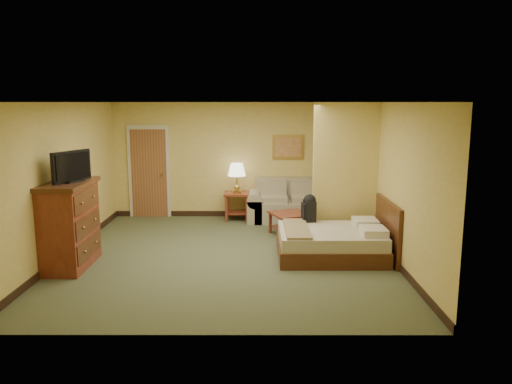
{
  "coord_description": "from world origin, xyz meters",
  "views": [
    {
      "loc": [
        0.5,
        -8.27,
        2.6
      ],
      "look_at": [
        0.49,
        0.6,
        1.0
      ],
      "focal_mm": 35.0,
      "sensor_mm": 36.0,
      "label": 1
    }
  ],
  "objects_px": {
    "loveseat": "(289,207)",
    "bed": "(335,242)",
    "dresser": "(69,224)",
    "coffee_table": "(290,219)"
  },
  "relations": [
    {
      "from": "dresser",
      "to": "bed",
      "type": "distance_m",
      "value": 4.35
    },
    {
      "from": "coffee_table",
      "to": "bed",
      "type": "xyz_separation_m",
      "value": [
        0.66,
        -1.4,
        -0.06
      ]
    },
    {
      "from": "loveseat",
      "to": "bed",
      "type": "relative_size",
      "value": 0.98
    },
    {
      "from": "bed",
      "to": "dresser",
      "type": "bearing_deg",
      "value": -173.36
    },
    {
      "from": "loveseat",
      "to": "bed",
      "type": "bearing_deg",
      "value": -76.97
    },
    {
      "from": "coffee_table",
      "to": "bed",
      "type": "distance_m",
      "value": 1.55
    },
    {
      "from": "dresser",
      "to": "bed",
      "type": "relative_size",
      "value": 0.73
    },
    {
      "from": "coffee_table",
      "to": "dresser",
      "type": "xyz_separation_m",
      "value": [
        -3.64,
        -1.9,
        0.37
      ]
    },
    {
      "from": "dresser",
      "to": "bed",
      "type": "height_order",
      "value": "dresser"
    },
    {
      "from": "loveseat",
      "to": "dresser",
      "type": "distance_m",
      "value": 4.88
    }
  ]
}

